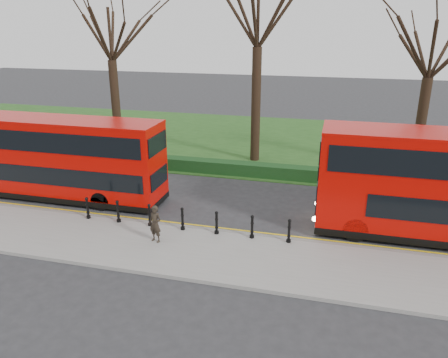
# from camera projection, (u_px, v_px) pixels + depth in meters

# --- Properties ---
(ground) EXTENTS (120.00, 120.00, 0.00)m
(ground) POSITION_uv_depth(u_px,v_px,m) (174.00, 218.00, 20.77)
(ground) COLOR #28282B
(ground) RESTS_ON ground
(pavement) EXTENTS (60.00, 4.00, 0.15)m
(pavement) POSITION_uv_depth(u_px,v_px,m) (148.00, 246.00, 18.01)
(pavement) COLOR gray
(pavement) RESTS_ON ground
(kerb) EXTENTS (60.00, 0.25, 0.16)m
(kerb) POSITION_uv_depth(u_px,v_px,m) (166.00, 225.00, 19.83)
(kerb) COLOR slate
(kerb) RESTS_ON ground
(grass_verge) EXTENTS (60.00, 18.00, 0.06)m
(grass_verge) POSITION_uv_depth(u_px,v_px,m) (242.00, 140.00, 34.41)
(grass_verge) COLOR #1E4617
(grass_verge) RESTS_ON ground
(hedge) EXTENTS (60.00, 0.90, 0.80)m
(hedge) POSITION_uv_depth(u_px,v_px,m) (213.00, 167.00, 26.82)
(hedge) COLOR black
(hedge) RESTS_ON ground
(yellow_line_outer) EXTENTS (60.00, 0.10, 0.01)m
(yellow_line_outer) POSITION_uv_depth(u_px,v_px,m) (168.00, 224.00, 20.13)
(yellow_line_outer) COLOR yellow
(yellow_line_outer) RESTS_ON ground
(yellow_line_inner) EXTENTS (60.00, 0.10, 0.01)m
(yellow_line_inner) POSITION_uv_depth(u_px,v_px,m) (170.00, 222.00, 20.31)
(yellow_line_inner) COLOR yellow
(yellow_line_inner) RESTS_ON ground
(tree_left) EXTENTS (7.39, 7.39, 11.55)m
(tree_left) POSITION_uv_depth(u_px,v_px,m) (109.00, 28.00, 28.93)
(tree_left) COLOR black
(tree_left) RESTS_ON ground
(tree_mid) EXTENTS (8.54, 8.54, 13.34)m
(tree_mid) POSITION_uv_depth(u_px,v_px,m) (258.00, 6.00, 26.11)
(tree_mid) COLOR black
(tree_mid) RESTS_ON ground
(tree_right) EXTENTS (6.73, 6.73, 10.51)m
(tree_right) POSITION_uv_depth(u_px,v_px,m) (433.00, 44.00, 24.44)
(tree_right) COLOR black
(tree_right) RESTS_ON ground
(bollard_row) EXTENTS (9.47, 0.15, 1.00)m
(bollard_row) POSITION_uv_depth(u_px,v_px,m) (182.00, 219.00, 19.09)
(bollard_row) COLOR black
(bollard_row) RESTS_ON pavement
(bus_lead) EXTENTS (10.61, 2.44, 4.22)m
(bus_lead) POSITION_uv_depth(u_px,v_px,m) (63.00, 159.00, 22.48)
(bus_lead) COLOR #B40702
(bus_lead) RESTS_ON ground
(pedestrian) EXTENTS (0.66, 0.52, 1.58)m
(pedestrian) POSITION_uv_depth(u_px,v_px,m) (155.00, 224.00, 17.96)
(pedestrian) COLOR black
(pedestrian) RESTS_ON pavement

